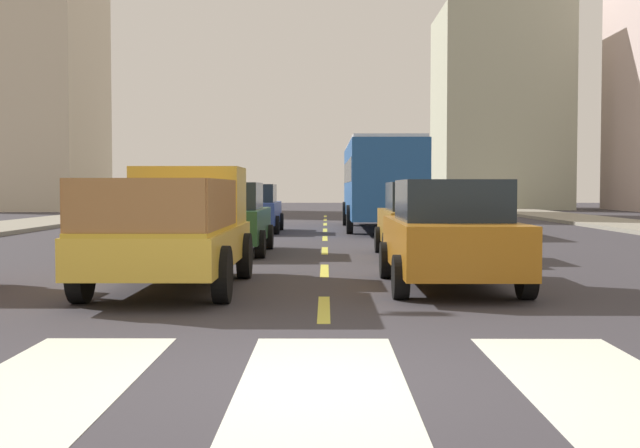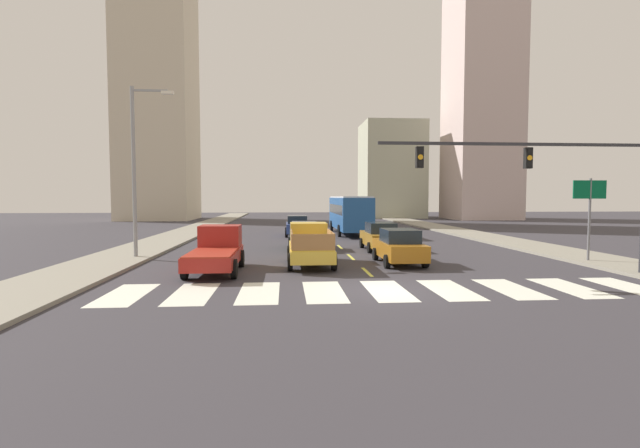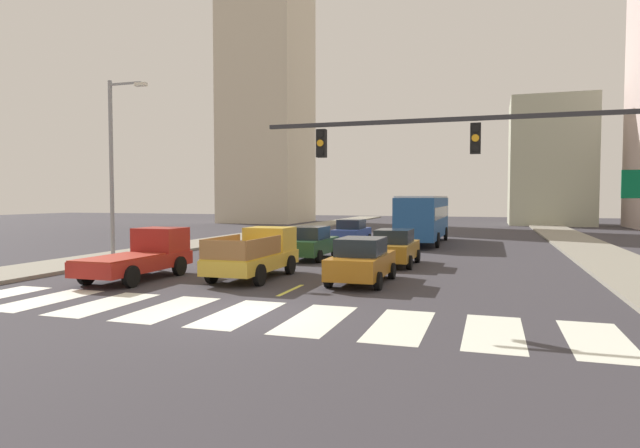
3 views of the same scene
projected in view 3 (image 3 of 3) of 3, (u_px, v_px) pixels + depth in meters
The scene contains 30 objects.
ground_plane at pixel (239, 314), 14.86m from camera, with size 160.00×160.00×0.00m, color #38353B.
sidewalk_right at pixel (606, 257), 28.20m from camera, with size 3.63×110.00×0.15m, color gray.
sidewalk_left at pixel (192, 245), 35.76m from camera, with size 3.63×110.00×0.15m, color gray.
crosswalk_stripe_1 at pixel (46, 300), 16.91m from camera, with size 1.37×3.70×0.01m, color silver.
crosswalk_stripe_2 at pixel (105, 304), 16.23m from camera, with size 1.37×3.70×0.01m, color silver.
crosswalk_stripe_3 at pixel (169, 309), 15.54m from camera, with size 1.37×3.70×0.01m, color silver.
crosswalk_stripe_4 at pixel (239, 314), 14.86m from camera, with size 1.37×3.70×0.01m, color silver.
crosswalk_stripe_5 at pixel (316, 319), 14.18m from camera, with size 1.37×3.70×0.01m, color silver.
crosswalk_stripe_6 at pixel (400, 326), 13.49m from camera, with size 1.37×3.70×0.01m, color silver.
crosswalk_stripe_7 at pixel (494, 332), 12.81m from camera, with size 1.37×3.70×0.01m, color silver.
crosswalk_stripe_8 at pixel (598, 340), 12.13m from camera, with size 1.37×3.70×0.01m, color silver.
lane_dash_0 at pixel (291, 290), 18.66m from camera, with size 0.16×2.40×0.01m, color #D3CE46.
lane_dash_1 at pixel (332, 271), 23.42m from camera, with size 0.16×2.40×0.01m, color #D3CE46.
lane_dash_2 at pixel (359, 259), 28.18m from camera, with size 0.16×2.40×0.01m, color #D3CE46.
lane_dash_3 at pixel (378, 250), 32.93m from camera, with size 0.16×2.40×0.01m, color #D3CE46.
lane_dash_4 at pixel (392, 243), 37.69m from camera, with size 0.16×2.40×0.01m, color #D3CE46.
lane_dash_5 at pixel (403, 238), 42.44m from camera, with size 0.16×2.40×0.01m, color #D3CE46.
lane_dash_6 at pixel (412, 234), 47.20m from camera, with size 0.16×2.40×0.01m, color #D3CE46.
lane_dash_7 at pixel (420, 231), 51.95m from camera, with size 0.16×2.40×0.01m, color #D3CE46.
pickup_stakebed at pixel (258, 254), 21.73m from camera, with size 2.18×5.20×1.96m.
pickup_dark at pixel (143, 255), 21.41m from camera, with size 2.18×5.20×1.96m.
city_bus at pixel (424, 216), 37.46m from camera, with size 2.72×10.80×3.32m.
sedan_mid at pixel (311, 243), 27.97m from camera, with size 2.02×4.40×1.72m.
sedan_far at pixel (395, 247), 25.53m from camera, with size 2.02×4.40×1.72m.
sedan_near_left at pixel (352, 232), 37.09m from camera, with size 2.02×4.40×1.72m.
sedan_near_right at pixel (362, 260), 20.18m from camera, with size 2.02×4.40×1.72m.
traffic_signal_gantry at pixel (525, 158), 14.39m from camera, with size 11.21×0.27×6.00m.
streetlight_left at pixel (114, 162), 26.63m from camera, with size 2.20×0.28×9.00m.
tower_tall_centre at pixel (267, 32), 69.59m from camera, with size 9.79×10.69×49.36m, color beige.
block_mid_left at pixel (550, 162), 63.53m from camera, with size 9.17×9.21×14.78m, color #AFB297.
Camera 3 is at (6.63, -13.33, 3.22)m, focal length 30.13 mm.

